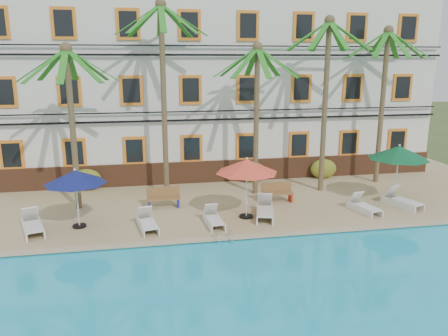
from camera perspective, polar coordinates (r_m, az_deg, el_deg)
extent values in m
plane|color=#384C23|center=(17.65, 3.29, -8.57)|extent=(100.00, 100.00, 0.00)
cube|color=tan|center=(22.20, 0.26, -3.43)|extent=(30.00, 12.00, 0.25)
cube|color=tan|center=(16.73, 4.04, -8.84)|extent=(30.00, 0.35, 0.06)
cube|color=silver|center=(26.17, -1.78, 10.63)|extent=(25.00, 6.00, 10.00)
cube|color=brown|center=(23.84, -0.59, -0.40)|extent=(25.00, 0.12, 1.20)
cube|color=orange|center=(24.15, -25.98, 1.53)|extent=(1.15, 0.10, 1.50)
cube|color=black|center=(24.11, -26.01, 1.51)|extent=(0.85, 0.04, 1.20)
cube|color=orange|center=(23.51, -18.94, 1.89)|extent=(1.15, 0.10, 1.50)
cube|color=black|center=(23.47, -18.95, 1.86)|extent=(0.85, 0.04, 1.20)
cube|color=orange|center=(23.25, -11.61, 2.23)|extent=(1.15, 0.10, 1.50)
cube|color=black|center=(23.20, -11.61, 2.21)|extent=(0.85, 0.04, 1.20)
cube|color=orange|center=(23.36, -4.24, 2.54)|extent=(1.15, 0.10, 1.50)
cube|color=black|center=(23.32, -4.22, 2.51)|extent=(0.85, 0.04, 1.20)
cube|color=orange|center=(23.86, 2.95, 2.80)|extent=(1.15, 0.10, 1.50)
cube|color=black|center=(23.81, 2.98, 2.77)|extent=(0.85, 0.04, 1.20)
cube|color=orange|center=(24.72, 9.74, 3.00)|extent=(1.15, 0.10, 1.50)
cube|color=black|center=(24.67, 9.78, 2.98)|extent=(0.85, 0.04, 1.20)
cube|color=orange|center=(25.89, 16.01, 3.15)|extent=(1.15, 0.10, 1.50)
cube|color=black|center=(25.85, 16.05, 3.13)|extent=(0.85, 0.04, 1.20)
cube|color=orange|center=(27.35, 21.66, 3.26)|extent=(1.15, 0.10, 1.50)
cube|color=black|center=(27.31, 21.72, 3.24)|extent=(0.85, 0.04, 1.20)
cube|color=orange|center=(23.76, -26.78, 8.85)|extent=(1.15, 0.10, 1.50)
cube|color=black|center=(23.71, -26.81, 8.84)|extent=(0.85, 0.04, 1.20)
cube|color=orange|center=(23.11, -19.54, 9.42)|extent=(1.15, 0.10, 1.50)
cube|color=black|center=(23.06, -19.56, 9.41)|extent=(0.85, 0.04, 1.20)
cube|color=orange|center=(22.84, -11.99, 9.87)|extent=(1.15, 0.10, 1.50)
cube|color=black|center=(22.79, -12.00, 9.86)|extent=(0.85, 0.04, 1.20)
cube|color=orange|center=(22.96, -4.38, 10.14)|extent=(1.15, 0.10, 1.50)
cube|color=black|center=(22.91, -4.36, 10.14)|extent=(0.85, 0.04, 1.20)
cube|color=orange|center=(23.46, 3.04, 10.24)|extent=(1.15, 0.10, 1.50)
cube|color=black|center=(23.42, 3.07, 10.24)|extent=(0.85, 0.04, 1.20)
cube|color=orange|center=(24.33, 10.05, 10.19)|extent=(1.15, 0.10, 1.50)
cube|color=black|center=(24.29, 10.09, 10.18)|extent=(0.85, 0.04, 1.20)
cube|color=orange|center=(25.53, 16.47, 10.00)|extent=(1.15, 0.10, 1.50)
cube|color=black|center=(25.48, 16.52, 9.99)|extent=(0.85, 0.04, 1.20)
cube|color=orange|center=(27.00, 22.26, 9.73)|extent=(1.15, 0.10, 1.50)
cube|color=black|center=(26.96, 22.31, 9.72)|extent=(0.85, 0.04, 1.20)
cube|color=orange|center=(23.13, -20.21, 17.33)|extent=(1.15, 0.10, 1.50)
cube|color=black|center=(23.08, -20.23, 17.34)|extent=(0.85, 0.04, 1.20)
cube|color=orange|center=(22.85, -12.41, 17.89)|extent=(1.15, 0.10, 1.50)
cube|color=black|center=(22.80, -12.42, 17.90)|extent=(0.85, 0.04, 1.20)
cube|color=orange|center=(22.97, -4.53, 18.13)|extent=(1.15, 0.10, 1.50)
cube|color=black|center=(22.92, -4.52, 18.14)|extent=(0.85, 0.04, 1.20)
cube|color=orange|center=(23.48, 3.15, 18.06)|extent=(1.15, 0.10, 1.50)
cube|color=black|center=(23.43, 3.18, 18.07)|extent=(0.85, 0.04, 1.20)
cube|color=orange|center=(24.35, 10.38, 17.72)|extent=(1.15, 0.10, 1.50)
cube|color=black|center=(24.30, 10.42, 17.72)|extent=(0.85, 0.04, 1.20)
cube|color=orange|center=(25.54, 16.98, 17.17)|extent=(1.15, 0.10, 1.50)
cube|color=black|center=(25.50, 17.04, 17.17)|extent=(0.85, 0.04, 1.20)
cube|color=orange|center=(27.01, 22.90, 16.49)|extent=(1.15, 0.10, 1.50)
cube|color=black|center=(26.97, 22.96, 16.49)|extent=(0.85, 0.04, 1.20)
cube|color=black|center=(23.17, -0.55, 6.36)|extent=(25.00, 0.08, 0.10)
cube|color=black|center=(23.11, -0.56, 7.47)|extent=(25.00, 0.08, 0.06)
cube|color=black|center=(22.97, -0.57, 14.55)|extent=(25.00, 0.08, 0.10)
cube|color=black|center=(22.98, -0.58, 15.67)|extent=(25.00, 0.08, 0.06)
cylinder|color=brown|center=(20.05, -19.14, 4.52)|extent=(0.26, 0.26, 6.97)
sphere|color=brown|center=(19.83, -19.96, 14.50)|extent=(0.50, 0.50, 0.50)
cube|color=#1F711B|center=(20.86, -19.34, 12.60)|extent=(0.28, 2.11, 1.39)
cube|color=#1F711B|center=(20.68, -21.54, 12.41)|extent=(1.69, 1.69, 1.39)
cube|color=#1F711B|center=(20.02, -22.81, 12.28)|extent=(2.11, 0.28, 1.39)
cube|color=#1F711B|center=(19.23, -22.36, 12.30)|extent=(1.69, 1.69, 1.39)
cube|color=#1F711B|center=(18.79, -20.29, 12.46)|extent=(0.28, 2.11, 1.39)
cube|color=#1F711B|center=(18.99, -17.89, 12.65)|extent=(1.69, 1.69, 1.39)
cube|color=#1F711B|center=(19.69, -16.71, 12.76)|extent=(2.11, 0.28, 1.39)
cube|color=#1F711B|center=(20.46, -17.37, 12.73)|extent=(1.69, 1.69, 1.39)
cylinder|color=brown|center=(20.98, -7.85, 8.26)|extent=(0.26, 0.26, 8.94)
sphere|color=brown|center=(21.02, -8.28, 20.47)|extent=(0.50, 0.50, 0.50)
cube|color=#1F711B|center=(22.00, -8.33, 18.39)|extent=(0.28, 2.11, 1.39)
cube|color=#1F711B|center=(21.67, -10.35, 18.38)|extent=(1.69, 1.69, 1.39)
cube|color=#1F711B|center=(20.94, -11.23, 18.51)|extent=(2.11, 0.28, 1.39)
cube|color=#1F711B|center=(20.20, -10.33, 18.73)|extent=(1.69, 1.69, 1.39)
cube|color=#1F711B|center=(19.91, -8.07, 18.88)|extent=(0.28, 2.11, 1.39)
cube|color=#1F711B|center=(20.27, -5.90, 18.85)|extent=(1.69, 1.69, 1.39)
cube|color=#1F711B|center=(21.03, -5.20, 18.69)|extent=(2.11, 0.28, 1.39)
cube|color=#1F711B|center=(21.74, -6.24, 18.50)|extent=(1.69, 1.69, 1.39)
cylinder|color=brown|center=(21.25, 4.24, 5.89)|extent=(0.26, 0.26, 7.08)
sphere|color=brown|center=(21.06, 4.41, 15.48)|extent=(0.50, 0.50, 0.50)
cube|color=#1F711B|center=(22.06, 3.67, 13.64)|extent=(0.28, 2.11, 1.39)
cube|color=#1F711B|center=(21.60, 1.91, 13.66)|extent=(1.69, 1.69, 1.39)
cube|color=#1F711B|center=(20.81, 1.51, 13.65)|extent=(2.11, 0.28, 1.39)
cube|color=#1F711B|center=(20.15, 2.83, 13.63)|extent=(1.69, 1.69, 1.39)
cube|color=#1F711B|center=(20.04, 5.16, 13.59)|extent=(0.28, 2.11, 1.39)
cube|color=#1F711B|center=(20.54, 6.97, 13.56)|extent=(1.69, 1.69, 1.39)
cube|color=#1F711B|center=(21.34, 7.18, 13.56)|extent=(2.11, 0.28, 1.39)
cube|color=#1F711B|center=(21.96, 5.80, 13.60)|extent=(1.69, 1.69, 1.39)
cylinder|color=brown|center=(22.20, 13.02, 7.51)|extent=(0.26, 0.26, 8.31)
sphere|color=brown|center=(22.15, 13.63, 18.24)|extent=(0.50, 0.50, 0.50)
cube|color=#1F711B|center=(23.07, 12.45, 16.41)|extent=(0.28, 2.11, 1.39)
cube|color=#1F711B|center=(22.51, 10.94, 16.55)|extent=(1.69, 1.69, 1.39)
cube|color=#1F711B|center=(21.71, 10.89, 16.66)|extent=(2.11, 0.28, 1.39)
cube|color=#1F711B|center=(21.14, 12.44, 16.67)|extent=(1.69, 1.69, 1.39)
cube|color=#1F711B|center=(21.15, 14.71, 16.55)|extent=(0.28, 2.11, 1.39)
cube|color=#1F711B|center=(21.74, 16.20, 16.37)|extent=(1.69, 1.69, 1.39)
cube|color=#1F711B|center=(22.54, 16.07, 16.27)|extent=(2.11, 0.28, 1.39)
cube|color=#1F711B|center=(23.08, 14.52, 16.30)|extent=(1.69, 1.69, 1.39)
cylinder|color=brown|center=(24.69, 19.91, 7.25)|extent=(0.26, 0.26, 7.96)
sphere|color=brown|center=(24.60, 20.70, 16.48)|extent=(0.50, 0.50, 0.50)
cube|color=#1F711B|center=(25.48, 19.33, 14.93)|extent=(0.28, 2.11, 1.39)
cube|color=#1F711B|center=(24.86, 18.15, 15.06)|extent=(1.69, 1.69, 1.39)
cube|color=#1F711B|center=(24.06, 18.34, 15.11)|extent=(2.11, 0.28, 1.39)
cube|color=#1F711B|center=(23.56, 19.90, 15.03)|extent=(1.69, 1.69, 1.39)
cube|color=#1F711B|center=(23.67, 21.88, 14.86)|extent=(0.28, 2.11, 1.39)
cube|color=#1F711B|center=(24.33, 23.02, 14.71)|extent=(1.69, 1.69, 1.39)
cube|color=#1F711B|center=(25.12, 22.68, 14.68)|extent=(2.11, 0.28, 1.39)
cube|color=#1F711B|center=(25.59, 21.17, 14.77)|extent=(1.69, 1.69, 1.39)
ellipsoid|color=#2F601B|center=(23.40, -17.52, -1.46)|extent=(1.50, 0.90, 1.10)
ellipsoid|color=#2F601B|center=(23.89, 3.72, -0.52)|extent=(1.50, 0.90, 1.10)
ellipsoid|color=#2F601B|center=(25.19, 12.85, -0.09)|extent=(1.50, 0.90, 1.10)
cylinder|color=black|center=(18.54, -18.36, -7.19)|extent=(0.54, 0.54, 0.08)
cylinder|color=silver|center=(18.18, -18.62, -3.90)|extent=(0.06, 0.06, 2.32)
cone|color=navy|center=(17.94, -18.85, -1.10)|extent=(2.41, 2.41, 0.53)
sphere|color=silver|center=(17.87, -18.92, -0.21)|extent=(0.10, 0.10, 0.10)
cylinder|color=black|center=(18.66, 2.91, -6.32)|extent=(0.58, 0.58, 0.08)
cylinder|color=silver|center=(18.28, 2.96, -2.76)|extent=(0.06, 0.06, 2.51)
cone|color=#E8432F|center=(18.02, 3.00, 0.27)|extent=(2.61, 2.61, 0.57)
sphere|color=silver|center=(17.95, 3.01, 1.24)|extent=(0.10, 0.10, 0.10)
cylinder|color=black|center=(22.15, 21.34, -4.00)|extent=(0.62, 0.62, 0.09)
cylinder|color=silver|center=(21.82, 21.63, -0.79)|extent=(0.06, 0.06, 2.65)
cone|color=#0C502B|center=(21.59, 21.88, 1.90)|extent=(2.76, 2.76, 0.61)
sphere|color=silver|center=(21.53, 21.96, 2.76)|extent=(0.10, 0.10, 0.10)
cube|color=silver|center=(18.26, -23.65, -7.03)|extent=(1.01, 1.46, 0.06)
cube|color=silver|center=(19.06, -24.01, -5.46)|extent=(0.74, 0.66, 0.67)
cube|color=silver|center=(18.54, -24.63, -7.40)|extent=(0.66, 1.82, 0.31)
cube|color=silver|center=(18.58, -22.73, -7.16)|extent=(0.66, 1.82, 0.31)
cube|color=silver|center=(17.33, -9.83, -7.23)|extent=(0.76, 1.30, 0.06)
cube|color=silver|center=(18.04, -10.34, -5.67)|extent=(0.63, 0.54, 0.61)
cube|color=silver|center=(17.56, -10.85, -7.55)|extent=(0.35, 1.72, 0.28)
cube|color=silver|center=(17.65, -9.04, -7.36)|extent=(0.35, 1.72, 0.28)
cube|color=silver|center=(17.51, -1.17, -6.84)|extent=(0.63, 1.20, 0.05)
cube|color=silver|center=(18.18, -1.78, -5.38)|extent=(0.57, 0.47, 0.58)
cube|color=silver|center=(17.71, -2.18, -7.13)|extent=(0.19, 1.64, 0.27)
cube|color=silver|center=(17.83, -0.50, -6.98)|extent=(0.19, 1.64, 0.27)
cube|color=silver|center=(18.39, 5.36, -5.70)|extent=(0.97, 1.49, 0.06)
cube|color=silver|center=(19.21, 5.34, -4.07)|extent=(0.74, 0.65, 0.68)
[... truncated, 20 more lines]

